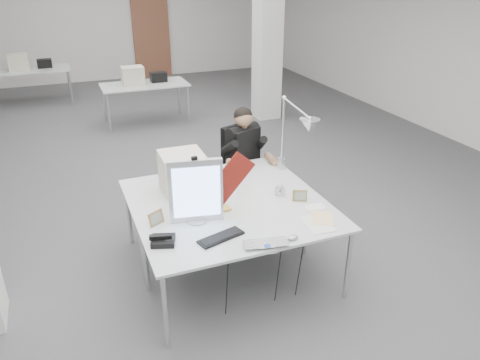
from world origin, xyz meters
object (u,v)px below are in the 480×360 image
object	(u,v)px
office_chair	(242,174)
bankers_lamp	(221,193)
architect_lamp	(294,136)
desk_main	(246,226)
laptop	(267,247)
seated_person	(243,144)
monitor	(196,191)
beige_monitor	(182,172)
desk_phone	(163,241)

from	to	relation	value
office_chair	bankers_lamp	bearing A→B (deg)	-141.23
architect_lamp	bankers_lamp	bearing A→B (deg)	-166.84
desk_main	laptop	world-z (taller)	laptop
seated_person	monitor	xyz separation A→B (m)	(-0.96, -1.27, 0.15)
beige_monitor	laptop	bearing A→B (deg)	-74.33
seated_person	architect_lamp	distance (m)	0.86
desk_main	monitor	size ratio (longest dim) A/B	3.08
desk_main	monitor	world-z (taller)	monitor
desk_phone	beige_monitor	bearing A→B (deg)	83.76
monitor	desk_phone	xyz separation A→B (m)	(-0.37, -0.26, -0.27)
bankers_lamp	architect_lamp	size ratio (longest dim) A/B	0.38
desk_main	laptop	bearing A→B (deg)	-87.93
beige_monitor	architect_lamp	size ratio (longest dim) A/B	0.45
office_chair	monitor	size ratio (longest dim) A/B	1.68
laptop	desk_phone	xyz separation A→B (m)	(-0.76, 0.39, 0.01)
bankers_lamp	laptop	bearing A→B (deg)	-75.29
beige_monitor	desk_main	bearing A→B (deg)	-68.91
desk_main	desk_phone	world-z (taller)	desk_phone
monitor	bankers_lamp	bearing A→B (deg)	33.25
laptop	beige_monitor	bearing A→B (deg)	116.35
office_chair	monitor	world-z (taller)	monitor
seated_person	beige_monitor	xyz separation A→B (m)	(-0.91, -0.62, 0.05)
office_chair	architect_lamp	distance (m)	1.11
seated_person	bankers_lamp	size ratio (longest dim) A/B	2.27
office_chair	beige_monitor	bearing A→B (deg)	-165.12
seated_person	laptop	xyz separation A→B (m)	(-0.57, -1.92, -0.13)
seated_person	laptop	size ratio (longest dim) A/B	2.15
desk_main	architect_lamp	xyz separation A→B (m)	(0.84, 0.75, 0.47)
office_chair	seated_person	size ratio (longest dim) A/B	1.23
office_chair	laptop	distance (m)	2.07
seated_person	desk_phone	world-z (taller)	seated_person
desk_main	bankers_lamp	size ratio (longest dim) A/B	5.12
desk_main	architect_lamp	distance (m)	1.22
monitor	beige_monitor	world-z (taller)	monitor
monitor	bankers_lamp	distance (m)	0.31
monitor	architect_lamp	xyz separation A→B (m)	(1.21, 0.51, 0.17)
desk_phone	monitor	bearing A→B (deg)	53.63
laptop	architect_lamp	xyz separation A→B (m)	(0.82, 1.16, 0.44)
seated_person	desk_phone	distance (m)	2.03
desk_main	seated_person	bearing A→B (deg)	68.69
beige_monitor	seated_person	bearing A→B (deg)	35.37
office_chair	monitor	bearing A→B (deg)	-147.55
monitor	bankers_lamp	world-z (taller)	monitor
architect_lamp	desk_main	bearing A→B (deg)	-148.27
desk_main	monitor	distance (m)	0.54
bankers_lamp	beige_monitor	xyz separation A→B (m)	(-0.21, 0.54, 0.02)
laptop	architect_lamp	distance (m)	1.49
monitor	bankers_lamp	size ratio (longest dim) A/B	1.66
seated_person	architect_lamp	bearing A→B (deg)	-92.91
beige_monitor	desk_phone	bearing A→B (deg)	-113.69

